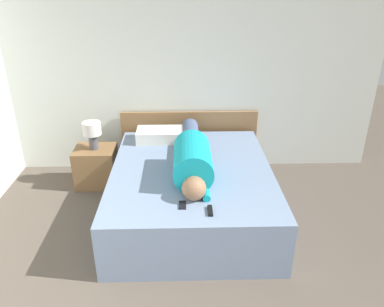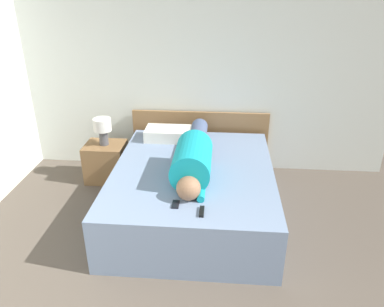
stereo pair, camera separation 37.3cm
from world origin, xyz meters
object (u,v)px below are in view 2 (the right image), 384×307
at_px(nightstand, 106,162).
at_px(tv_remote, 202,212).
at_px(bed, 193,191).
at_px(person_lying, 193,156).
at_px(table_lamp, 103,128).
at_px(pillow_near_headboard, 171,134).
at_px(cell_phone, 176,204).

xyz_separation_m(nightstand, tv_remote, (1.32, -1.52, 0.33)).
bearing_deg(bed, nightstand, 149.30).
bearing_deg(person_lying, table_lamp, 147.84).
height_order(table_lamp, person_lying, person_lying).
height_order(table_lamp, pillow_near_headboard, table_lamp).
distance_m(pillow_near_headboard, tv_remote, 1.65).
height_order(bed, person_lying, person_lying).
height_order(bed, tv_remote, tv_remote).
distance_m(nightstand, cell_phone, 1.81).
xyz_separation_m(nightstand, table_lamp, (0.00, 0.00, 0.47)).
distance_m(pillow_near_headboard, cell_phone, 1.50).
relative_size(pillow_near_headboard, cell_phone, 4.90).
bearing_deg(person_lying, cell_phone, -99.08).
bearing_deg(tv_remote, table_lamp, 131.06).
bearing_deg(cell_phone, bed, 81.95).
bearing_deg(table_lamp, bed, -30.70).
height_order(bed, cell_phone, cell_phone).
bearing_deg(nightstand, table_lamp, 0.00).
xyz_separation_m(bed, person_lying, (0.01, -0.05, 0.45)).
xyz_separation_m(nightstand, cell_phone, (1.08, -1.42, 0.33)).
bearing_deg(pillow_near_headboard, person_lying, -67.07).
xyz_separation_m(bed, pillow_near_headboard, (-0.34, 0.77, 0.36)).
bearing_deg(table_lamp, person_lying, -32.16).
distance_m(bed, table_lamp, 1.45).
distance_m(bed, pillow_near_headboard, 0.91).
height_order(nightstand, pillow_near_headboard, pillow_near_headboard).
bearing_deg(pillow_near_headboard, nightstand, -175.77).
bearing_deg(tv_remote, pillow_near_headboard, 106.75).
bearing_deg(bed, tv_remote, -80.34).
distance_m(bed, person_lying, 0.45).
relative_size(bed, table_lamp, 6.02).
relative_size(nightstand, person_lying, 0.29).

